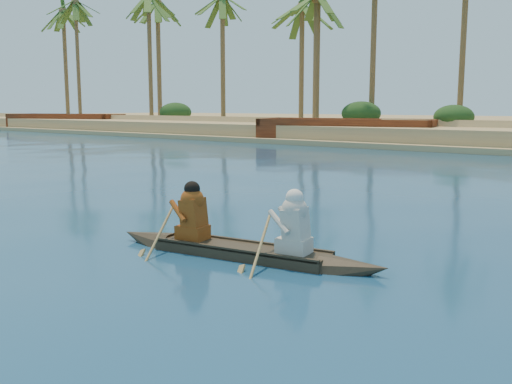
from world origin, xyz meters
The scene contains 7 objects.
ground centered at (0.00, 0.00, 0.00)m, with size 160.00×160.00×0.00m, color #0B284C.
sandy_embankment centered at (0.00, 46.89, 0.53)m, with size 150.00×51.00×1.50m.
palm_grove centered at (0.00, 35.00, 8.00)m, with size 110.00×14.00×16.00m, color #2E531D, non-canonical shape.
shrub_cluster centered at (0.00, 31.50, 1.20)m, with size 100.00×6.00×2.40m, color #1A3B15, non-canonical shape.
canoe centered at (8.00, -3.13, 0.29)m, with size 5.56×1.53×1.52m.
barge_left centered at (-41.75, 27.00, 0.75)m, with size 13.51×8.17×2.14m.
barge_mid centered at (-5.82, 26.11, 0.73)m, with size 13.22×6.95×2.10m.
Camera 1 is at (14.39, -10.99, 2.73)m, focal length 40.00 mm.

